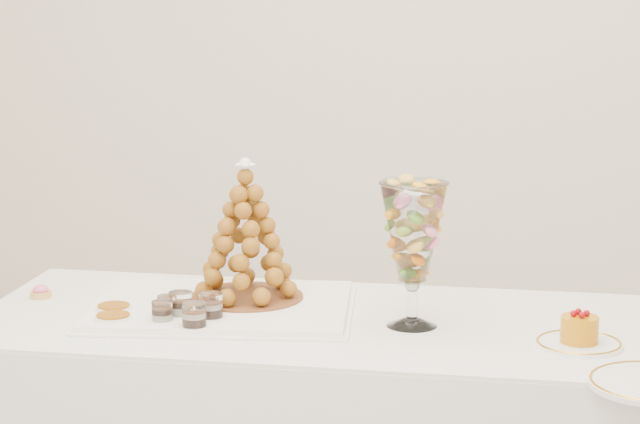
# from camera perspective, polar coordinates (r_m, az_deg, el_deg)

# --- Properties ---
(lace_tray) EXTENTS (0.70, 0.57, 0.02)m
(lace_tray) POSITION_cam_1_polar(r_m,az_deg,el_deg) (3.11, -4.53, -4.33)
(lace_tray) COLOR white
(lace_tray) RESTS_ON buffet_table
(macaron_vase) EXTENTS (0.16, 0.16, 0.35)m
(macaron_vase) POSITION_cam_1_polar(r_m,az_deg,el_deg) (2.93, 4.28, -0.98)
(macaron_vase) COLOR white
(macaron_vase) RESTS_ON buffet_table
(cake_plate) EXTENTS (0.20, 0.20, 0.01)m
(cake_plate) POSITION_cam_1_polar(r_m,az_deg,el_deg) (2.89, 11.75, -5.93)
(cake_plate) COLOR white
(cake_plate) RESTS_ON buffet_table
(pink_tart) EXTENTS (0.05, 0.05, 0.03)m
(pink_tart) POSITION_cam_1_polar(r_m,az_deg,el_deg) (3.30, -12.65, -3.60)
(pink_tart) COLOR tan
(pink_tart) RESTS_ON buffet_table
(verrine_a) EXTENTS (0.06, 0.06, 0.07)m
(verrine_a) POSITION_cam_1_polar(r_m,az_deg,el_deg) (3.02, -6.99, -4.43)
(verrine_a) COLOR white
(verrine_a) RESTS_ON buffet_table
(verrine_b) EXTENTS (0.07, 0.07, 0.08)m
(verrine_b) POSITION_cam_1_polar(r_m,az_deg,el_deg) (3.01, -6.39, -4.36)
(verrine_b) COLOR white
(verrine_b) RESTS_ON buffet_table
(verrine_c) EXTENTS (0.07, 0.07, 0.08)m
(verrine_c) POSITION_cam_1_polar(r_m,az_deg,el_deg) (2.98, -5.02, -4.47)
(verrine_c) COLOR white
(verrine_c) RESTS_ON buffet_table
(verrine_d) EXTENTS (0.05, 0.05, 0.07)m
(verrine_d) POSITION_cam_1_polar(r_m,az_deg,el_deg) (2.97, -7.22, -4.69)
(verrine_d) COLOR white
(verrine_d) RESTS_ON buffet_table
(verrine_e) EXTENTS (0.06, 0.06, 0.08)m
(verrine_e) POSITION_cam_1_polar(r_m,az_deg,el_deg) (2.91, -5.77, -4.88)
(verrine_e) COLOR white
(verrine_e) RESTS_ON buffet_table
(ramekin_back) EXTENTS (0.09, 0.09, 0.03)m
(ramekin_back) POSITION_cam_1_polar(r_m,az_deg,el_deg) (3.09, -9.40, -4.51)
(ramekin_back) COLOR white
(ramekin_back) RESTS_ON buffet_table
(ramekin_front) EXTENTS (0.09, 0.09, 0.03)m
(ramekin_front) POSITION_cam_1_polar(r_m,az_deg,el_deg) (3.01, -9.43, -4.95)
(ramekin_front) COLOR white
(ramekin_front) RESTS_ON buffet_table
(croquembouche) EXTENTS (0.28, 0.28, 0.35)m
(croquembouche) POSITION_cam_1_polar(r_m,az_deg,el_deg) (3.11, -3.41, -0.85)
(croquembouche) COLOR brown
(croquembouche) RESTS_ON lace_tray
(mousse_cake) EXTENTS (0.09, 0.09, 0.08)m
(mousse_cake) POSITION_cam_1_polar(r_m,az_deg,el_deg) (2.87, 11.78, -5.25)
(mousse_cake) COLOR #C37A09
(mousse_cake) RESTS_ON cake_plate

